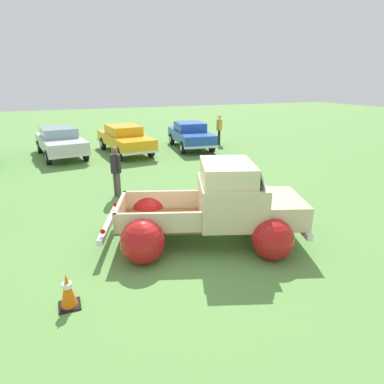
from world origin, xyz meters
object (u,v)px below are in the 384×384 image
Objects in this scene: vintage_pickup_truck at (219,210)px; show_car_3 at (190,134)px; show_car_2 at (125,138)px; lane_cone_0 at (68,291)px; spectator_1 at (116,169)px; show_car_1 at (60,141)px; spectator_0 at (219,128)px.

vintage_pickup_truck is 11.34m from show_car_3.
show_car_2 is 12.61m from lane_cone_0.
vintage_pickup_truck reaches higher than spectator_1.
vintage_pickup_truck is at bearing 7.71° from show_car_1.
spectator_0 is 2.77× the size of lane_cone_0.
vintage_pickup_truck reaches higher than lane_cone_0.
show_car_1 is 2.77× the size of spectator_0.
vintage_pickup_truck is 3.77m from lane_cone_0.
spectator_1 is (-1.70, 4.10, 0.19)m from vintage_pickup_truck.
show_car_2 is at bearing -147.81° from spectator_0.
spectator_1 reaches higher than show_car_1.
show_car_2 reaches higher than lane_cone_0.
show_car_2 is at bearing 109.83° from vintage_pickup_truck.
show_car_1 is 7.33m from spectator_1.
show_car_2 is 3.68m from show_car_3.
spectator_0 is at bearing 81.20° from show_car_1.
spectator_1 is at bearing -20.29° from show_car_2.
show_car_3 is (3.68, -0.07, -0.00)m from show_car_2.
show_car_1 and show_car_3 have the same top height.
show_car_3 is at bearing 77.38° from show_car_1.
spectator_0 reaches higher than show_car_3.
vintage_pickup_truck is 1.12× the size of show_car_3.
vintage_pickup_truck is 7.93× the size of lane_cone_0.
show_car_1 is 12.58m from lane_cone_0.
spectator_0 is at bearing 23.74° from spectator_1.
show_car_1 and show_car_2 have the same top height.
vintage_pickup_truck is 1.02× the size of show_car_2.
vintage_pickup_truck is at bearing -11.75° from show_car_3.
show_car_1 is 2.90× the size of spectator_1.
show_car_2 is (-0.08, 10.82, 0.03)m from vintage_pickup_truck.
lane_cone_0 is (-9.12, -12.50, -0.69)m from spectator_0.
spectator_1 reaches higher than lane_cone_0.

